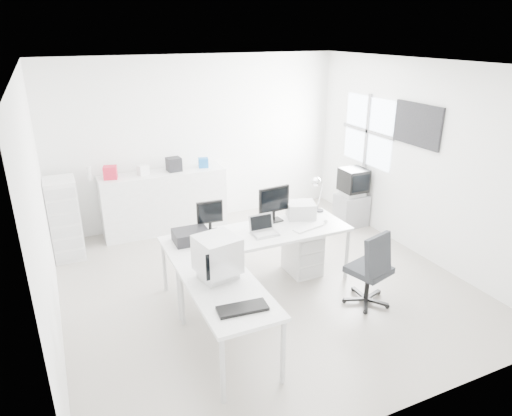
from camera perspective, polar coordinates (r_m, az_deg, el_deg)
name	(u,v)px	position (r m, az deg, el deg)	size (l,w,h in m)	color
floor	(262,282)	(6.19, 0.78, -9.27)	(5.00, 5.00, 0.01)	beige
ceiling	(263,64)	(5.33, 0.94, 17.56)	(5.00, 5.00, 0.01)	white
back_wall	(200,141)	(7.85, -7.07, 8.33)	(5.00, 0.02, 2.80)	white
left_wall	(41,215)	(5.12, -25.33, -0.83)	(0.02, 5.00, 2.80)	white
right_wall	(419,160)	(7.01, 19.76, 5.62)	(0.02, 5.00, 2.80)	white
window	(368,131)	(7.82, 13.79, 9.33)	(0.02, 1.20, 1.10)	white
wall_picture	(417,125)	(6.95, 19.52, 9.78)	(0.04, 0.90, 0.60)	black
main_desk	(258,259)	(5.97, 0.23, -6.35)	(2.40, 0.80, 0.75)	silver
side_desk	(228,320)	(4.83, -3.56, -13.86)	(0.70, 1.40, 0.75)	silver
drawer_pedestal	(302,252)	(6.34, 5.82, -5.50)	(0.40, 0.50, 0.60)	silver
inkjet_printer	(191,236)	(5.60, -8.14, -3.47)	(0.42, 0.32, 0.15)	black
lcd_monitor_small	(210,217)	(5.75, -5.79, -1.18)	(0.33, 0.19, 0.42)	black
lcd_monitor_large	(274,205)	(6.07, 2.25, 0.40)	(0.45, 0.18, 0.47)	black
laptop	(265,226)	(5.70, 1.12, -2.32)	(0.34, 0.36, 0.23)	#B7B7BA
white_keyboard	(308,228)	(5.97, 6.53, -2.44)	(0.44, 0.14, 0.02)	silver
white_mouse	(326,221)	(6.15, 8.71, -1.63)	(0.06, 0.06, 0.06)	silver
laser_printer	(301,210)	(6.27, 5.63, -0.23)	(0.37, 0.32, 0.21)	#B6B6B6
desk_lamp	(320,195)	(6.46, 8.01, 1.59)	(0.16, 0.16, 0.48)	silver
crt_monitor	(218,260)	(4.72, -4.83, -6.44)	(0.36, 0.36, 0.42)	#B7B7BA
black_keyboard	(242,308)	(4.30, -1.71, -12.43)	(0.47, 0.19, 0.03)	black
office_chair	(369,266)	(5.69, 13.95, -7.07)	(0.58, 0.58, 1.01)	#2A2C30
tv_cabinet	(351,210)	(7.99, 11.79, -0.23)	(0.50, 0.41, 0.54)	gray
crt_tv	(353,182)	(7.82, 12.06, 3.14)	(0.50, 0.48, 0.45)	black
sideboard	(164,202)	(7.69, -11.37, 0.79)	(2.02, 0.50, 1.01)	silver
clutter_box_a	(110,173)	(7.37, -17.75, 4.25)	(0.20, 0.18, 0.20)	red
clutter_box_b	(143,170)	(7.45, -13.93, 4.65)	(0.16, 0.14, 0.16)	silver
clutter_box_c	(174,164)	(7.54, -10.23, 5.39)	(0.22, 0.20, 0.22)	black
clutter_box_d	(203,163)	(7.68, -6.60, 5.64)	(0.16, 0.14, 0.16)	#175CA6
clutter_bottle	(89,174)	(7.39, -20.10, 4.07)	(0.07, 0.07, 0.22)	silver
filing_cabinet	(65,219)	(7.15, -22.80, -1.28)	(0.42, 0.50, 1.20)	silver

